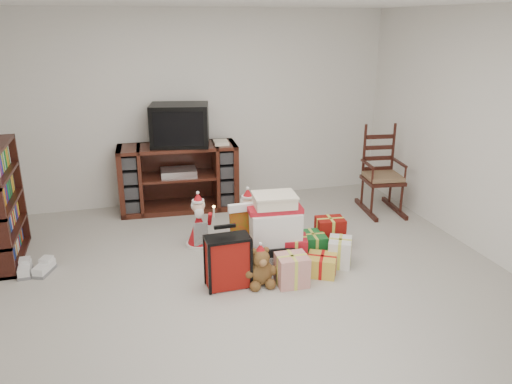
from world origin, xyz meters
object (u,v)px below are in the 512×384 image
Objects in this scene: red_suitcase at (228,262)px; mrs_claus_figurine at (199,226)px; teddy_bear at (260,268)px; gift_pile at (274,235)px; rocking_chair at (380,181)px; sneaker_pair at (35,269)px; gift_cluster at (316,253)px; crt_television at (180,125)px; tv_stand at (179,177)px; santa_figurine at (248,222)px.

red_suitcase is 0.96m from mrs_claus_figurine.
gift_pile is at bearing 54.95° from teddy_bear.
rocking_chair is 3.27× the size of sneaker_pair.
teddy_bear is at bearing -137.03° from rocking_chair.
rocking_chair is at bearing 35.86° from teddy_bear.
crt_television is (-1.06, 1.95, 0.98)m from gift_cluster.
red_suitcase is (0.16, -2.16, -0.17)m from tv_stand.
gift_cluster is (2.71, -0.56, 0.08)m from sneaker_pair.
sneaker_pair is at bearing 155.32° from red_suitcase.
tv_stand reaches higher than santa_figurine.
santa_figurine is at bearing -54.58° from crt_television.
rocking_chair is at bearing 41.79° from gift_cluster.
gift_pile reaches higher than sneaker_pair.
sneaker_pair is (-2.30, 0.44, -0.27)m from gift_pile.
mrs_claus_figurine is at bearing 111.98° from teddy_bear.
gift_cluster is 1.35× the size of crt_television.
mrs_claus_figurine is at bearing 94.89° from red_suitcase.
rocking_chair is at bearing -12.78° from tv_stand.
gift_cluster reaches higher than sneaker_pair.
tv_stand reaches higher than red_suitcase.
red_suitcase is (-2.33, -1.43, -0.14)m from rocking_chair.
rocking_chair is 1.82× the size of santa_figurine.
mrs_claus_figurine is at bearing -83.83° from tv_stand.
mrs_claus_figurine is (-0.53, 0.05, -0.01)m from santa_figurine.
teddy_bear is 0.59× the size of santa_figurine.
teddy_bear is at bearing -98.04° from santa_figurine.
gift_pile is 0.91m from mrs_claus_figurine.
red_suitcase is 2.31m from crt_television.
red_suitcase is 0.55× the size of gift_cluster.
red_suitcase is 0.74× the size of crt_television.
crt_television reaches higher than sneaker_pair.
gift_pile is at bearing 28.55° from red_suitcase.
crt_television reaches higher than tv_stand.
red_suitcase is 1.67× the size of sneaker_pair.
sneaker_pair is 2.40m from crt_television.
rocking_chair reaches higher than gift_cluster.
santa_figurine reaches higher than teddy_bear.
tv_stand is 2.17m from red_suitcase.
gift_pile is 0.46m from teddy_bear.
tv_stand is at bearing 115.70° from gift_pile.
sneaker_pair is (-4.09, -0.68, -0.34)m from rocking_chair.
santa_figurine reaches higher than sneaker_pair.
gift_cluster is at bearing -57.02° from tv_stand.
sneaker_pair is (-2.06, 0.79, -0.11)m from teddy_bear.
sneaker_pair is 0.33× the size of gift_cluster.
rocking_chair is at bearing 30.06° from red_suitcase.
santa_figurine is at bearing 63.16° from red_suitcase.
rocking_chair is 1.96× the size of red_suitcase.
red_suitcase is 0.95× the size of mrs_claus_figurine.
rocking_chair is 1.87m from gift_cluster.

